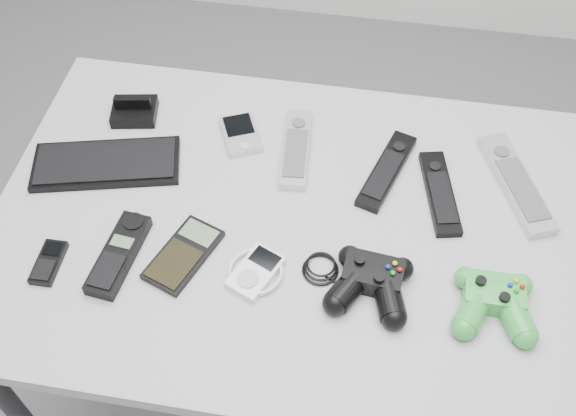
% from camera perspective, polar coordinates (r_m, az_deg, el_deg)
% --- Properties ---
extents(floor, '(3.50, 3.50, 0.00)m').
position_cam_1_polar(floor, '(1.95, 2.45, -16.06)').
color(floor, slate).
rests_on(floor, ground).
extents(desk, '(1.19, 0.77, 0.80)m').
position_cam_1_polar(desk, '(1.31, 1.70, -3.13)').
color(desk, '#A2A2A4').
rests_on(desk, floor).
extents(pda_keyboard, '(0.31, 0.19, 0.02)m').
position_cam_1_polar(pda_keyboard, '(1.39, -15.13, 3.68)').
color(pda_keyboard, black).
rests_on(pda_keyboard, desk).
extents(dock_bracket, '(0.10, 0.10, 0.05)m').
position_cam_1_polar(dock_bracket, '(1.46, -12.95, 8.34)').
color(dock_bracket, black).
rests_on(dock_bracket, desk).
extents(pda, '(0.11, 0.13, 0.02)m').
position_cam_1_polar(pda, '(1.40, -4.01, 6.26)').
color(pda, '#B9B9C0').
rests_on(pda, desk).
extents(remote_silver_a, '(0.07, 0.21, 0.02)m').
position_cam_1_polar(remote_silver_a, '(1.36, 0.70, 5.09)').
color(remote_silver_a, '#B9B9C0').
rests_on(remote_silver_a, desk).
extents(remote_black_a, '(0.11, 0.21, 0.02)m').
position_cam_1_polar(remote_black_a, '(1.34, 8.36, 3.19)').
color(remote_black_a, black).
rests_on(remote_black_a, desk).
extents(remote_black_b, '(0.09, 0.21, 0.02)m').
position_cam_1_polar(remote_black_b, '(1.32, 12.73, 1.30)').
color(remote_black_b, black).
rests_on(remote_black_b, desk).
extents(remote_silver_b, '(0.15, 0.25, 0.03)m').
position_cam_1_polar(remote_silver_b, '(1.37, 18.76, 2.03)').
color(remote_silver_b, '#B1B1B8').
rests_on(remote_silver_b, desk).
extents(mobile_phone, '(0.04, 0.09, 0.02)m').
position_cam_1_polar(mobile_phone, '(1.27, -19.62, -4.35)').
color(mobile_phone, black).
rests_on(mobile_phone, desk).
extents(cordless_handset, '(0.07, 0.18, 0.03)m').
position_cam_1_polar(cordless_handset, '(1.24, -14.14, -3.81)').
color(cordless_handset, black).
rests_on(cordless_handset, desk).
extents(calculator, '(0.13, 0.17, 0.02)m').
position_cam_1_polar(calculator, '(1.22, -8.85, -3.90)').
color(calculator, black).
rests_on(calculator, desk).
extents(mp3_player, '(0.13, 0.13, 0.02)m').
position_cam_1_polar(mp3_player, '(1.18, -2.76, -5.40)').
color(mp3_player, white).
rests_on(mp3_player, desk).
extents(controller_black, '(0.26, 0.18, 0.05)m').
position_cam_1_polar(controller_black, '(1.16, 7.07, -6.12)').
color(controller_black, black).
rests_on(controller_black, desk).
extents(controller_green, '(0.14, 0.15, 0.05)m').
position_cam_1_polar(controller_green, '(1.19, 17.07, -7.49)').
color(controller_green, green).
rests_on(controller_green, desk).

